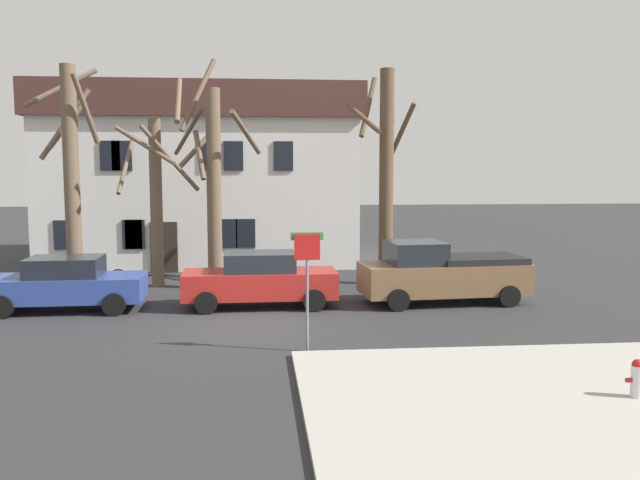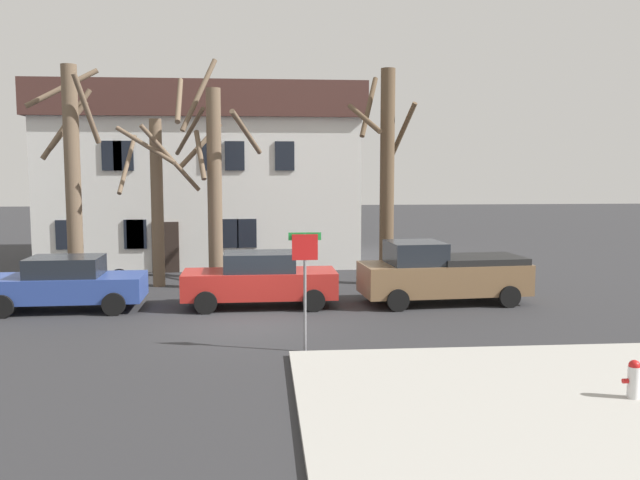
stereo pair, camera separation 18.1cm
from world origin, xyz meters
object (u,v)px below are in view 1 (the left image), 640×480
(street_sign_pole, at_px, (307,269))
(building_main, at_px, (204,174))
(car_red_sedan, at_px, (260,280))
(pickup_truck_brown, at_px, (442,273))
(tree_bare_far, at_px, (212,177))
(car_blue_sedan, at_px, (66,284))
(tree_bare_mid, at_px, (157,194))
(tree_bare_near, at_px, (71,169))
(fire_hydrant, at_px, (637,378))
(tree_bare_end, at_px, (385,172))
(bicycle_leaning, at_px, (103,279))

(street_sign_pole, bearing_deg, building_main, 102.19)
(car_red_sedan, relative_size, pickup_truck_brown, 0.88)
(tree_bare_far, bearing_deg, car_blue_sedan, -141.31)
(tree_bare_mid, bearing_deg, tree_bare_near, -171.44)
(car_blue_sedan, bearing_deg, tree_bare_mid, 61.12)
(building_main, height_order, fire_hydrant, building_main)
(tree_bare_end, xyz_separation_m, pickup_truck_brown, (1.16, -3.62, -3.19))
(tree_bare_mid, distance_m, tree_bare_far, 2.19)
(building_main, height_order, street_sign_pole, building_main)
(tree_bare_end, bearing_deg, tree_bare_far, -177.07)
(tree_bare_near, bearing_deg, car_blue_sedan, -79.74)
(car_blue_sedan, height_order, car_red_sedan, car_red_sedan)
(car_blue_sedan, bearing_deg, tree_bare_end, 19.46)
(tree_bare_near, bearing_deg, street_sign_pole, -49.35)
(tree_bare_near, relative_size, street_sign_pole, 2.82)
(tree_bare_far, bearing_deg, pickup_truck_brown, -23.97)
(car_blue_sedan, bearing_deg, tree_bare_near, 100.26)
(tree_bare_mid, relative_size, tree_bare_far, 0.78)
(street_sign_pole, bearing_deg, car_blue_sedan, 142.77)
(tree_bare_far, height_order, street_sign_pole, tree_bare_far)
(tree_bare_far, xyz_separation_m, pickup_truck_brown, (7.42, -3.30, -3.01))
(tree_bare_mid, xyz_separation_m, car_blue_sedan, (-2.20, -3.98, -2.56))
(tree_bare_mid, height_order, car_red_sedan, tree_bare_mid)
(tree_bare_near, bearing_deg, tree_bare_mid, 8.56)
(tree_bare_near, height_order, tree_bare_end, tree_bare_near)
(tree_bare_far, bearing_deg, car_red_sedan, -64.32)
(tree_bare_far, bearing_deg, tree_bare_mid, 163.58)
(tree_bare_near, xyz_separation_m, car_blue_sedan, (0.64, -3.55, -3.43))
(building_main, height_order, tree_bare_near, tree_bare_near)
(fire_hydrant, xyz_separation_m, bicycle_leaning, (-12.38, 12.97, -0.12))
(pickup_truck_brown, height_order, fire_hydrant, pickup_truck_brown)
(car_blue_sedan, relative_size, fire_hydrant, 6.56)
(tree_bare_near, relative_size, car_blue_sedan, 1.71)
(fire_hydrant, bearing_deg, tree_bare_mid, 128.19)
(tree_bare_near, distance_m, pickup_truck_brown, 13.19)
(tree_bare_end, relative_size, bicycle_leaning, 4.50)
(tree_bare_mid, bearing_deg, building_main, 81.01)
(car_blue_sedan, distance_m, street_sign_pole, 8.77)
(tree_bare_mid, bearing_deg, pickup_truck_brown, -22.41)
(tree_bare_near, distance_m, bicycle_leaning, 4.00)
(tree_bare_end, relative_size, pickup_truck_brown, 1.46)
(tree_bare_near, relative_size, bicycle_leaning, 4.55)
(tree_bare_far, relative_size, fire_hydrant, 11.61)
(tree_bare_mid, distance_m, car_blue_sedan, 5.22)
(tree_bare_end, height_order, street_sign_pole, tree_bare_end)
(tree_bare_mid, height_order, tree_bare_end, tree_bare_end)
(building_main, relative_size, tree_bare_near, 1.76)
(tree_bare_far, bearing_deg, fire_hydrant, -56.41)
(tree_bare_near, relative_size, tree_bare_end, 1.01)
(car_blue_sedan, bearing_deg, street_sign_pole, -37.23)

